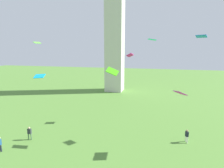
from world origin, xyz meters
name	(u,v)px	position (x,y,z in m)	size (l,w,h in m)	color
person_2	(0,143)	(-10.74, 12.74, 1.03)	(0.54, 0.45, 1.81)	#1E2333
person_4	(187,135)	(11.17, 20.62, 1.01)	(0.41, 0.53, 1.78)	silver
person_5	(30,133)	(-9.25, 15.96, 1.03)	(0.56, 0.33, 1.82)	#51754C
kite_flying_0	(112,71)	(1.71, 18.24, 9.40)	(1.53, 0.93, 1.08)	#47C315
kite_flying_1	(180,93)	(9.61, 17.98, 7.22)	(1.46, 1.71, 0.70)	#BE2A9B
kite_flying_2	(130,55)	(4.37, 14.97, 11.44)	(0.68, 0.83, 0.45)	#E11D94
kite_flying_3	(37,43)	(-10.31, 20.31, 13.07)	(0.99, 1.15, 0.25)	#68ED38
kite_flying_5	(201,36)	(12.24, 22.65, 13.69)	(1.50, 1.30, 0.34)	#237EEC
kite_flying_6	(39,76)	(-4.07, 12.19, 9.43)	(1.12, 0.83, 0.39)	#12ACEF
kite_flying_7	(152,40)	(5.96, 27.58, 13.70)	(1.49, 1.23, 0.30)	#21F1CC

